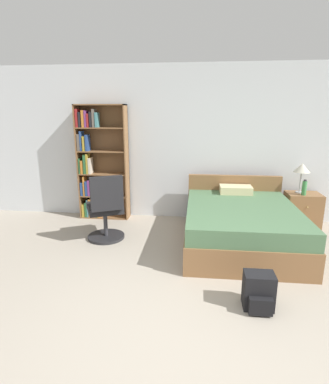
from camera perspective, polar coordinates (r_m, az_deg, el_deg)
The scene contains 9 objects.
ground_plane at distance 2.64m, azimuth 5.25°, elevation -28.33°, with size 14.00×14.00×0.00m, color #A39989.
wall_back at distance 5.19m, azimuth 6.25°, elevation 9.03°, with size 9.00×0.06×2.60m.
bookshelf at distance 5.33m, azimuth -12.73°, elevation 5.22°, with size 0.85×0.27×1.96m.
bed at distance 4.40m, azimuth 14.17°, elevation -5.87°, with size 1.52×1.93×0.82m.
office_chair at distance 4.38m, azimuth -11.13°, elevation -3.51°, with size 0.66×0.70×0.99m.
nightstand at distance 5.39m, azimuth 24.74°, elevation -3.13°, with size 0.53×0.42×0.56m.
table_lamp at distance 5.25m, azimuth 24.71°, elevation 4.02°, with size 0.25×0.25×0.48m.
water_bottle at distance 5.18m, azimuth 25.08°, elevation 0.73°, with size 0.07×0.07×0.25m.
backpack_black at distance 3.11m, azimuth 17.51°, elevation -17.73°, with size 0.28×0.27×0.35m.
Camera 1 is at (-0.01, -1.94, 1.79)m, focal length 28.00 mm.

